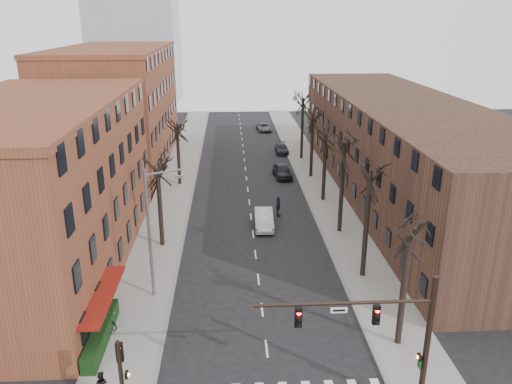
{
  "coord_description": "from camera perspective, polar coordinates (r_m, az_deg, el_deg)",
  "views": [
    {
      "loc": [
        -1.89,
        -19.83,
        17.88
      ],
      "look_at": [
        0.24,
        19.67,
        4.0
      ],
      "focal_mm": 35.0,
      "sensor_mm": 36.0,
      "label": 1
    }
  ],
  "objects": [
    {
      "name": "silver_sedan",
      "position": [
        44.86,
        0.91,
        -3.1
      ],
      "size": [
        1.7,
        4.64,
        1.52
      ],
      "primitive_type": "imported",
      "rotation": [
        0.0,
        0.0,
        -0.02
      ],
      "color": "silver",
      "rests_on": "ground"
    },
    {
      "name": "tree_right_a",
      "position": [
        31.27,
        15.85,
        -16.39
      ],
      "size": [
        5.2,
        5.2,
        10.0
      ],
      "primitive_type": null,
      "color": "black",
      "rests_on": "ground"
    },
    {
      "name": "tree_right_e",
      "position": [
        59.39,
        6.26,
        1.7
      ],
      "size": [
        5.2,
        5.2,
        10.8
      ],
      "primitive_type": null,
      "color": "black",
      "rests_on": "ground"
    },
    {
      "name": "sidewalk_left",
      "position": [
        57.97,
        -8.98,
        1.21
      ],
      "size": [
        4.0,
        90.0,
        0.15
      ],
      "primitive_type": "cube",
      "color": "gray",
      "rests_on": "ground"
    },
    {
      "name": "bicycle",
      "position": [
        32.3,
        -16.88,
        -13.83
      ],
      "size": [
        1.98,
        1.63,
        1.01
      ],
      "primitive_type": "imported",
      "rotation": [
        0.0,
        0.0,
        0.98
      ],
      "color": "gray",
      "rests_on": "sidewalk_left"
    },
    {
      "name": "signal_mast_arm",
      "position": [
        24.3,
        15.64,
        -15.19
      ],
      "size": [
        8.14,
        0.3,
        7.2
      ],
      "color": "black",
      "rests_on": "ground"
    },
    {
      "name": "sidewalk_right",
      "position": [
        58.49,
        6.8,
        1.47
      ],
      "size": [
        4.0,
        90.0,
        0.15
      ],
      "primitive_type": "cube",
      "color": "gray",
      "rests_on": "ground"
    },
    {
      "name": "tree_right_c",
      "position": [
        44.68,
        9.48,
        -4.54
      ],
      "size": [
        5.2,
        5.2,
        11.6
      ],
      "primitive_type": null,
      "color": "black",
      "rests_on": "ground"
    },
    {
      "name": "pedestrian_crossing",
      "position": [
        47.23,
        2.55,
        -1.67
      ],
      "size": [
        0.7,
        1.2,
        1.93
      ],
      "primitive_type": "imported",
      "rotation": [
        0.0,
        0.0,
        1.36
      ],
      "color": "black",
      "rests_on": "ground"
    },
    {
      "name": "building_right",
      "position": [
        54.49,
        16.24,
        4.89
      ],
      "size": [
        12.0,
        50.0,
        10.0
      ],
      "primitive_type": "cube",
      "color": "#482F21",
      "rests_on": "ground"
    },
    {
      "name": "tree_right_b",
      "position": [
        37.72,
        12.04,
        -9.43
      ],
      "size": [
        5.2,
        5.2,
        10.8
      ],
      "primitive_type": null,
      "color": "black",
      "rests_on": "ground"
    },
    {
      "name": "building_left_near",
      "position": [
        39.41,
        -23.89,
        0.08
      ],
      "size": [
        12.0,
        26.0,
        12.0
      ],
      "primitive_type": "cube",
      "color": "brown",
      "rests_on": "ground"
    },
    {
      "name": "parked_car_far",
      "position": [
        83.59,
        0.89,
        7.42
      ],
      "size": [
        2.52,
        4.66,
        1.24
      ],
      "primitive_type": "imported",
      "rotation": [
        0.0,
        0.0,
        0.1
      ],
      "color": "#5C5E64",
      "rests_on": "ground"
    },
    {
      "name": "parked_car_near",
      "position": [
        58.9,
        3.02,
        2.44
      ],
      "size": [
        2.26,
        4.76,
        1.57
      ],
      "primitive_type": "imported",
      "rotation": [
        0.0,
        0.0,
        0.09
      ],
      "color": "black",
      "rests_on": "ground"
    },
    {
      "name": "awning_left",
      "position": [
        32.3,
        -16.57,
        -15.19
      ],
      "size": [
        1.2,
        7.0,
        0.15
      ],
      "primitive_type": "cube",
      "color": "maroon",
      "rests_on": "ground"
    },
    {
      "name": "tree_right_f",
      "position": [
        66.96,
        5.19,
        3.77
      ],
      "size": [
        5.2,
        5.2,
        11.6
      ],
      "primitive_type": null,
      "color": "black",
      "rests_on": "ground"
    },
    {
      "name": "streetlight",
      "position": [
        32.89,
        -11.85,
        -4.13
      ],
      "size": [
        2.45,
        0.22,
        9.03
      ],
      "color": "slate",
      "rests_on": "ground"
    },
    {
      "name": "building_left_far",
      "position": [
        66.27,
        -15.54,
        9.19
      ],
      "size": [
        12.0,
        28.0,
        14.0
      ],
      "primitive_type": "cube",
      "color": "brown",
      "rests_on": "ground"
    },
    {
      "name": "tree_left_b",
      "position": [
        57.01,
        -8.67,
        0.83
      ],
      "size": [
        5.2,
        5.2,
        9.5
      ],
      "primitive_type": null,
      "color": "black",
      "rests_on": "ground"
    },
    {
      "name": "signal_pole_left",
      "position": [
        24.81,
        -15.13,
        -19.44
      ],
      "size": [
        0.47,
        0.44,
        4.4
      ],
      "color": "black",
      "rests_on": "ground"
    },
    {
      "name": "tree_left_a",
      "position": [
        42.23,
        -10.62,
        -6.07
      ],
      "size": [
        5.2,
        5.2,
        9.5
      ],
      "primitive_type": null,
      "color": "black",
      "rests_on": "ground"
    },
    {
      "name": "tree_right_d",
      "position": [
        51.94,
        7.64,
        -0.98
      ],
      "size": [
        5.2,
        5.2,
        10.0
      ],
      "primitive_type": null,
      "color": "black",
      "rests_on": "ground"
    },
    {
      "name": "hedge",
      "position": [
        31.17,
        -17.28,
        -15.22
      ],
      "size": [
        0.8,
        6.0,
        1.0
      ],
      "primitive_type": "cube",
      "color": "black",
      "rests_on": "sidewalk_left"
    },
    {
      "name": "parked_car_mid",
      "position": [
        69.66,
        2.95,
        4.96
      ],
      "size": [
        1.72,
        4.2,
        1.22
      ],
      "primitive_type": "imported",
      "rotation": [
        0.0,
        0.0,
        0.0
      ],
      "color": "black",
      "rests_on": "ground"
    }
  ]
}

